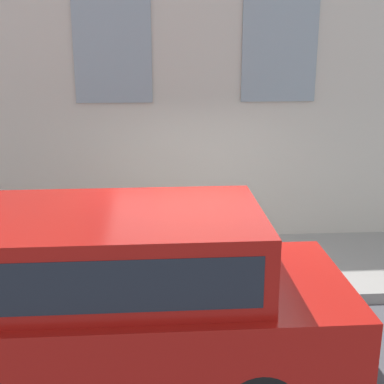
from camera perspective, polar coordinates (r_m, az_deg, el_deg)
name	(u,v)px	position (r m, az deg, el deg)	size (l,w,h in m)	color
ground_plane	(210,310)	(7.12, 1.96, -12.52)	(80.00, 80.00, 0.00)	#47474C
sidewalk	(202,269)	(8.09, 1.12, -8.17)	(2.26, 60.00, 0.16)	gray
fire_hydrant	(168,261)	(7.21, -2.62, -7.41)	(0.33, 0.45, 0.73)	gold
person	(216,234)	(7.25, 2.59, -4.45)	(0.28, 0.19, 1.17)	navy
parked_truck_red_near	(86,292)	(5.36, -11.27, -10.41)	(1.87, 5.23, 1.86)	black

